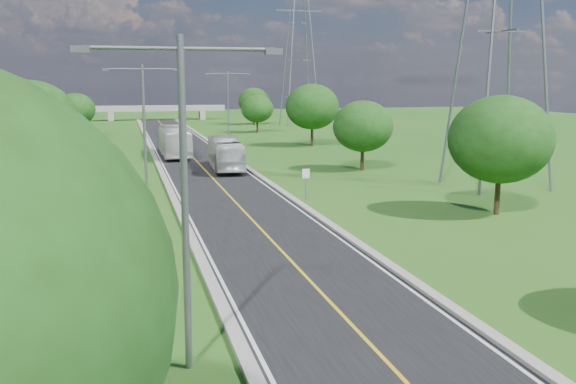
{
  "coord_description": "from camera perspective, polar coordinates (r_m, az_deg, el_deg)",
  "views": [
    {
      "loc": [
        -7.68,
        -6.65,
        8.71
      ],
      "look_at": [
        0.52,
        25.1,
        3.0
      ],
      "focal_mm": 40.0,
      "sensor_mm": 36.0,
      "label": 1
    }
  ],
  "objects": [
    {
      "name": "ground",
      "position": [
        67.66,
        -7.85,
        2.39
      ],
      "size": [
        260.0,
        260.0,
        0.0
      ],
      "primitive_type": "plane",
      "color": "#205718",
      "rests_on": "ground"
    },
    {
      "name": "road",
      "position": [
        73.57,
        -8.4,
        2.99
      ],
      "size": [
        8.0,
        150.0,
        0.06
      ],
      "primitive_type": "cube",
      "color": "black",
      "rests_on": "ground"
    },
    {
      "name": "curb_left",
      "position": [
        73.24,
        -11.71,
        2.93
      ],
      "size": [
        0.5,
        150.0,
        0.22
      ],
      "primitive_type": "cube",
      "color": "gray",
      "rests_on": "ground"
    },
    {
      "name": "curb_right",
      "position": [
        74.13,
        -5.13,
        3.17
      ],
      "size": [
        0.5,
        150.0,
        0.22
      ],
      "primitive_type": "cube",
      "color": "gray",
      "rests_on": "ground"
    },
    {
      "name": "speed_limit_sign",
      "position": [
        47.0,
        1.6,
        1.17
      ],
      "size": [
        0.55,
        0.09,
        2.4
      ],
      "color": "slate",
      "rests_on": "ground"
    },
    {
      "name": "overpass",
      "position": [
        146.99,
        -11.56,
        7.22
      ],
      "size": [
        30.0,
        3.0,
        3.2
      ],
      "color": "gray",
      "rests_on": "ground"
    },
    {
      "name": "streetlight_near_left",
      "position": [
        18.93,
        -9.24,
        1.35
      ],
      "size": [
        5.9,
        0.25,
        10.0
      ],
      "color": "slate",
      "rests_on": "ground"
    },
    {
      "name": "streetlight_mid_left",
      "position": [
        51.75,
        -12.68,
        6.57
      ],
      "size": [
        5.9,
        0.25,
        10.0
      ],
      "color": "slate",
      "rests_on": "ground"
    },
    {
      "name": "streetlight_far_right",
      "position": [
        85.8,
        -5.35,
        7.99
      ],
      "size": [
        5.9,
        0.25,
        10.0
      ],
      "color": "slate",
      "rests_on": "ground"
    },
    {
      "name": "power_tower_near",
      "position": [
        55.55,
        18.54,
        14.85
      ],
      "size": [
        9.0,
        6.4,
        28.0
      ],
      "color": "slate",
      "rests_on": "ground"
    },
    {
      "name": "power_tower_far",
      "position": [
        126.34,
        1.02,
        12.28
      ],
      "size": [
        9.0,
        6.4,
        28.0
      ],
      "color": "slate",
      "rests_on": "ground"
    },
    {
      "name": "tree_lc",
      "position": [
        57.21,
        -21.93,
        6.03
      ],
      "size": [
        7.56,
        7.56,
        8.79
      ],
      "color": "black",
      "rests_on": "ground"
    },
    {
      "name": "tree_ld",
      "position": [
        81.28,
        -21.19,
        6.57
      ],
      "size": [
        6.72,
        6.72,
        7.82
      ],
      "color": "black",
      "rests_on": "ground"
    },
    {
      "name": "tree_le",
      "position": [
        104.97,
        -18.33,
        6.99
      ],
      "size": [
        5.88,
        5.88,
        6.84
      ],
      "color": "black",
      "rests_on": "ground"
    },
    {
      "name": "tree_rb",
      "position": [
        43.8,
        18.37,
        4.46
      ],
      "size": [
        6.72,
        6.72,
        7.82
      ],
      "color": "black",
      "rests_on": "ground"
    },
    {
      "name": "tree_rc",
      "position": [
        63.04,
        6.68,
        5.83
      ],
      "size": [
        5.88,
        5.88,
        6.84
      ],
      "color": "black",
      "rests_on": "ground"
    },
    {
      "name": "tree_rd",
      "position": [
        86.33,
        2.16,
        7.58
      ],
      "size": [
        7.14,
        7.14,
        8.3
      ],
      "color": "black",
      "rests_on": "ground"
    },
    {
      "name": "tree_re",
      "position": [
        109.04,
        -2.75,
        7.4
      ],
      "size": [
        5.46,
        5.46,
        6.35
      ],
      "color": "black",
      "rests_on": "ground"
    },
    {
      "name": "tree_rf",
      "position": [
        129.29,
        -3.05,
        8.06
      ],
      "size": [
        6.3,
        6.3,
        7.33
      ],
      "color": "black",
      "rests_on": "ground"
    },
    {
      "name": "bus_outbound",
      "position": [
        63.5,
        -5.59,
        3.41
      ],
      "size": [
        3.24,
        11.3,
        3.11
      ],
      "primitive_type": "imported",
      "rotation": [
        0.0,
        0.0,
        3.08
      ],
      "color": "silver",
      "rests_on": "road"
    },
    {
      "name": "bus_inbound",
      "position": [
        75.52,
        -10.06,
        4.46
      ],
      "size": [
        2.93,
        12.33,
        3.43
      ],
      "primitive_type": "imported",
      "rotation": [
        0.0,
        0.0,
        0.0
      ],
      "color": "silver",
      "rests_on": "road"
    }
  ]
}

